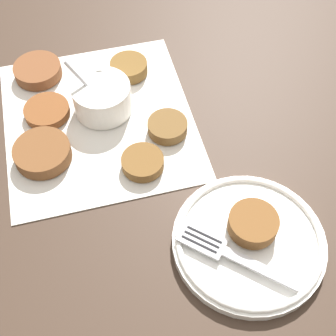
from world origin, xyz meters
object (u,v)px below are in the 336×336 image
object	(u,v)px
sauce_bowl	(102,98)
fork	(224,251)
serving_plate	(249,241)
fritter_on_plate	(253,223)

from	to	relation	value
sauce_bowl	fork	bearing A→B (deg)	-153.24
serving_plate	fork	xyz separation A→B (m)	(-0.01, 0.03, 0.01)
fritter_on_plate	fork	bearing A→B (deg)	124.78
serving_plate	fork	distance (m)	0.04
sauce_bowl	serving_plate	xyz separation A→B (m)	(-0.25, -0.17, -0.02)
sauce_bowl	serving_plate	size ratio (longest dim) A/B	0.49
sauce_bowl	fritter_on_plate	bearing A→B (deg)	-143.68
serving_plate	fritter_on_plate	world-z (taller)	fritter_on_plate
serving_plate	fritter_on_plate	size ratio (longest dim) A/B	3.10
sauce_bowl	fritter_on_plate	distance (m)	0.29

